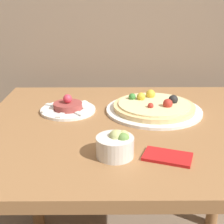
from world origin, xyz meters
TOP-DOWN VIEW (x-y plane):
  - dining_table at (0.00, 0.42)m, footprint 1.03×0.84m
  - pizza_plate at (0.08, 0.53)m, footprint 0.35×0.35m
  - tartare_plate at (-0.23, 0.53)m, footprint 0.20×0.20m
  - small_bowl at (-0.06, 0.19)m, footprint 0.10×0.10m
  - napkin at (0.07, 0.18)m, footprint 0.14×0.11m

SIDE VIEW (x-z plane):
  - dining_table at x=0.00m, z-range 0.26..1.00m
  - napkin at x=0.07m, z-range 0.74..0.75m
  - tartare_plate at x=-0.23m, z-range 0.72..0.78m
  - pizza_plate at x=0.08m, z-range 0.72..0.78m
  - small_bowl at x=-0.06m, z-range 0.73..0.81m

